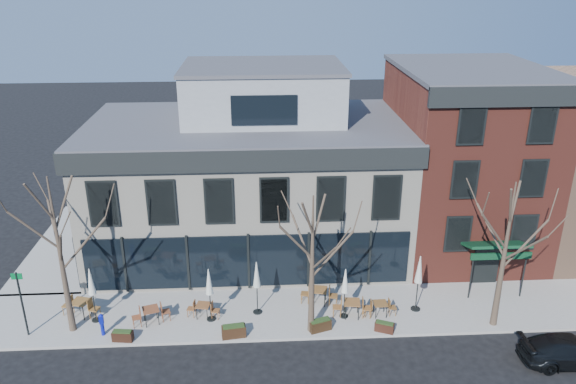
{
  "coord_description": "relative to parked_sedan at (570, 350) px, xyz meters",
  "views": [
    {
      "loc": [
        0.61,
        -26.4,
        16.54
      ],
      "look_at": [
        2.23,
        2.0,
        4.98
      ],
      "focal_mm": 35.0,
      "sensor_mm": 36.0,
      "label": 1
    }
  ],
  "objects": [
    {
      "name": "umbrella_2",
      "position": [
        -13.87,
        4.46,
        1.56
      ],
      "size": [
        0.47,
        0.47,
        2.91
      ],
      "color": "black",
      "rests_on": "sidewalk_front"
    },
    {
      "name": "planter_2",
      "position": [
        -10.86,
        2.81,
        -0.2
      ],
      "size": [
        1.14,
        0.74,
        0.59
      ],
      "color": "black",
      "rests_on": "sidewalk_front"
    },
    {
      "name": "cafe_set_4",
      "position": [
        -9.15,
        3.87,
        0.04
      ],
      "size": [
        2.01,
        0.88,
        1.04
      ],
      "color": "brown",
      "rests_on": "sidewalk_front"
    },
    {
      "name": "umbrella_3",
      "position": [
        -9.55,
        3.86,
        1.42
      ],
      "size": [
        0.43,
        0.43,
        2.72
      ],
      "color": "black",
      "rests_on": "sidewalk_front"
    },
    {
      "name": "umbrella_4",
      "position": [
        -5.78,
        4.27,
        1.69
      ],
      "size": [
        0.49,
        0.49,
        3.09
      ],
      "color": "black",
      "rests_on": "sidewalk_front"
    },
    {
      "name": "tree_corner",
      "position": [
        -22.78,
        3.53,
        3.6
      ],
      "size": [
        3.93,
        3.98,
        7.92
      ],
      "color": "#382B21",
      "rests_on": "sidewalk_front"
    },
    {
      "name": "cafe_set_5",
      "position": [
        -7.73,
        3.87,
        -0.04
      ],
      "size": [
        1.69,
        0.69,
        0.89
      ],
      "color": "brown",
      "rests_on": "sidewalk_front"
    },
    {
      "name": "cafe_set_3",
      "position": [
        -10.66,
        5.13,
        0.03
      ],
      "size": [
        2.01,
        0.92,
        1.03
      ],
      "color": "brown",
      "rests_on": "sidewalk_front"
    },
    {
      "name": "cafe_set_1",
      "position": [
        -19.07,
        3.86,
        0.02
      ],
      "size": [
        1.94,
        1.03,
        0.99
      ],
      "color": "brown",
      "rests_on": "sidewalk_front"
    },
    {
      "name": "sidewalk_side",
      "position": [
        -25.55,
        12.73,
        -0.57
      ],
      "size": [
        4.5,
        12.0,
        0.15
      ],
      "primitive_type": "cube",
      "color": "gray",
      "rests_on": "ground"
    },
    {
      "name": "planter_0",
      "position": [
        -20.19,
        2.53,
        -0.23
      ],
      "size": [
        1.0,
        0.5,
        0.54
      ],
      "color": "black",
      "rests_on": "sidewalk_front"
    },
    {
      "name": "sign_pole",
      "position": [
        -24.8,
        3.23,
        1.43
      ],
      "size": [
        0.5,
        0.1,
        3.4
      ],
      "color": "black",
      "rests_on": "sidewalk_front"
    },
    {
      "name": "sidewalk_front",
      "position": [
        -11.05,
        4.58,
        -0.57
      ],
      "size": [
        33.5,
        4.7,
        0.15
      ],
      "primitive_type": "cube",
      "color": "gray",
      "rests_on": "ground"
    },
    {
      "name": "call_box",
      "position": [
        -21.23,
        3.03,
        0.13
      ],
      "size": [
        0.23,
        0.23,
        1.18
      ],
      "color": "#0C17A2",
      "rests_on": "sidewalk_front"
    },
    {
      "name": "umbrella_1",
      "position": [
        -16.17,
        3.98,
        1.52
      ],
      "size": [
        0.46,
        0.46,
        2.86
      ],
      "color": "black",
      "rests_on": "sidewalk_front"
    },
    {
      "name": "tree_right",
      "position": [
        -2.29,
        2.83,
        3.37
      ],
      "size": [
        3.72,
        3.77,
        7.48
      ],
      "color": "#382B21",
      "rests_on": "sidewalk_front"
    },
    {
      "name": "parked_sedan",
      "position": [
        0.0,
        0.0,
        0.0
      ],
      "size": [
        4.45,
        1.81,
        1.29
      ],
      "primitive_type": "imported",
      "rotation": [
        0.0,
        0.0,
        1.57
      ],
      "color": "black",
      "rests_on": "ground"
    },
    {
      "name": "tree_mid",
      "position": [
        -11.29,
        2.83,
        3.15
      ],
      "size": [
        3.5,
        3.55,
        7.04
      ],
      "color": "#382B21",
      "rests_on": "sidewalk_front"
    },
    {
      "name": "cafe_set_2",
      "position": [
        -16.56,
        4.22,
        -0.04
      ],
      "size": [
        1.72,
        0.79,
        0.88
      ],
      "color": "brown",
      "rests_on": "sidewalk_front"
    },
    {
      "name": "planter_1",
      "position": [
        -15.0,
        2.53,
        -0.18
      ],
      "size": [
        1.18,
        0.61,
        0.63
      ],
      "color": "#311D10",
      "rests_on": "sidewalk_front"
    },
    {
      "name": "umbrella_0",
      "position": [
        -21.86,
        4.23,
        1.57
      ],
      "size": [
        0.47,
        0.47,
        2.93
      ],
      "color": "black",
      "rests_on": "sidewalk_front"
    },
    {
      "name": "ground",
      "position": [
        -14.3,
        6.73,
        -0.65
      ],
      "size": [
        120.0,
        120.0,
        0.0
      ],
      "primitive_type": "plane",
      "color": "black",
      "rests_on": "ground"
    },
    {
      "name": "planter_3",
      "position": [
        -7.78,
        2.53,
        -0.24
      ],
      "size": [
        0.98,
        0.7,
        0.51
      ],
      "color": "#321810",
      "rests_on": "sidewalk_front"
    },
    {
      "name": "corner_building",
      "position": [
        -14.22,
        11.8,
        4.08
      ],
      "size": [
        18.39,
        10.39,
        11.1
      ],
      "color": "beige",
      "rests_on": "ground"
    },
    {
      "name": "cafe_set_0",
      "position": [
        -22.68,
        4.67,
        0.04
      ],
      "size": [
        2.05,
        1.03,
        1.05
      ],
      "color": "brown",
      "rests_on": "sidewalk_front"
    },
    {
      "name": "red_brick_building",
      "position": [
        -1.3,
        11.71,
        4.99
      ],
      "size": [
        8.2,
        11.78,
        11.18
      ],
      "color": "maroon",
      "rests_on": "ground"
    }
  ]
}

